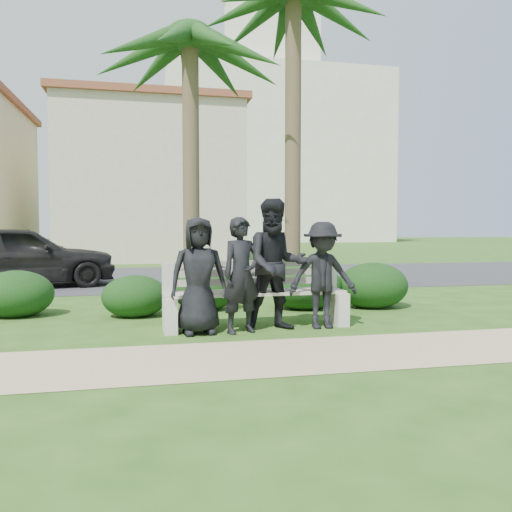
% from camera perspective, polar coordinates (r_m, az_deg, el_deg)
% --- Properties ---
extents(ground, '(160.00, 160.00, 0.00)m').
position_cam_1_polar(ground, '(7.37, -2.91, -8.04)').
color(ground, '#294D16').
rests_on(ground, ground).
extents(footpath, '(30.00, 1.60, 0.01)m').
position_cam_1_polar(footpath, '(5.64, 0.08, -11.48)').
color(footpath, tan).
rests_on(footpath, ground).
extents(asphalt_street, '(160.00, 8.00, 0.01)m').
position_cam_1_polar(asphalt_street, '(15.25, -7.75, -2.34)').
color(asphalt_street, '#2D2D30').
rests_on(asphalt_street, ground).
extents(stucco_bldg_right, '(8.40, 8.40, 7.30)m').
position_cam_1_polar(stucco_bldg_right, '(25.24, -11.86, 8.06)').
color(stucco_bldg_right, beige).
rests_on(stucco_bldg_right, ground).
extents(hotel_tower, '(26.00, 18.00, 37.30)m').
position_cam_1_polar(hotel_tower, '(65.08, 1.57, 13.62)').
color(hotel_tower, beige).
rests_on(hotel_tower, ground).
extents(park_bench, '(2.67, 0.67, 0.93)m').
position_cam_1_polar(park_bench, '(7.27, -0.05, -4.84)').
color(park_bench, '#B0A394').
rests_on(park_bench, ground).
extents(man_a, '(0.82, 0.57, 1.59)m').
position_cam_1_polar(man_a, '(6.80, -6.59, -2.23)').
color(man_a, black).
rests_on(man_a, ground).
extents(man_b, '(0.67, 0.55, 1.59)m').
position_cam_1_polar(man_b, '(6.82, -1.66, -2.20)').
color(man_b, black).
rests_on(man_b, ground).
extents(man_c, '(0.93, 0.74, 1.85)m').
position_cam_1_polar(man_c, '(7.01, 2.30, -0.97)').
color(man_c, black).
rests_on(man_c, ground).
extents(man_d, '(1.01, 0.61, 1.53)m').
position_cam_1_polar(man_d, '(7.20, 7.63, -2.19)').
color(man_d, black).
rests_on(man_d, ground).
extents(hedge_a, '(1.19, 0.99, 0.78)m').
position_cam_1_polar(hedge_a, '(9.04, -25.75, -3.79)').
color(hedge_a, '#12330E').
rests_on(hedge_a, ground).
extents(hedge_b, '(1.07, 0.88, 0.70)m').
position_cam_1_polar(hedge_b, '(8.39, -13.66, -4.36)').
color(hedge_b, '#12330E').
rests_on(hedge_b, ground).
extents(hedge_c, '(1.16, 0.96, 0.75)m').
position_cam_1_polar(hedge_c, '(8.90, -5.92, -3.69)').
color(hedge_c, '#12330E').
rests_on(hedge_c, ground).
extents(hedge_d, '(1.33, 1.10, 0.87)m').
position_cam_1_polar(hedge_d, '(8.98, 5.68, -3.27)').
color(hedge_d, '#12330E').
rests_on(hedge_d, ground).
extents(hedge_e, '(1.30, 1.07, 0.85)m').
position_cam_1_polar(hedge_e, '(9.33, 13.21, -3.16)').
color(hedge_e, '#12330E').
rests_on(hedge_e, ground).
extents(palm_left, '(3.00, 3.00, 5.99)m').
position_cam_1_polar(palm_left, '(10.40, -7.54, 23.25)').
color(palm_left, brown).
rests_on(palm_left, ground).
extents(car_a, '(4.85, 3.02, 1.54)m').
position_cam_1_polar(car_a, '(13.43, -25.49, -0.03)').
color(car_a, black).
rests_on(car_a, ground).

